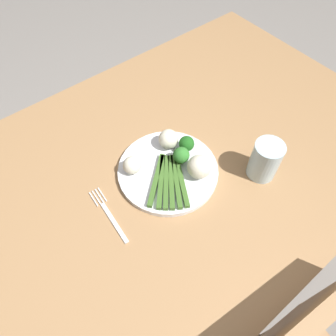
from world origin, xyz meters
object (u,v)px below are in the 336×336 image
object	(u,v)px
broccoli_front	(187,144)
water_glass	(265,160)
cauliflower_right	(132,165)
plate	(168,171)
asparagus_bundle	(169,181)
fork	(109,214)
dining_table	(146,197)
broccoli_outer_edge	(181,155)
cauliflower_back	(199,167)
cauliflower_front_left	(168,139)

from	to	relation	value
broccoli_front	water_glass	bearing A→B (deg)	-55.65
cauliflower_right	plate	bearing A→B (deg)	-35.78
asparagus_bundle	cauliflower_right	size ratio (longest dim) A/B	3.57
plate	fork	size ratio (longest dim) A/B	1.55
plate	fork	bearing A→B (deg)	-177.56
dining_table	broccoli_outer_edge	size ratio (longest dim) A/B	28.88
dining_table	fork	bearing A→B (deg)	-165.54
dining_table	cauliflower_back	distance (m)	0.20
cauliflower_back	asparagus_bundle	bearing A→B (deg)	159.93
plate	cauliflower_right	size ratio (longest dim) A/B	5.58
cauliflower_back	water_glass	world-z (taller)	water_glass
dining_table	cauliflower_back	xyz separation A→B (m)	(0.11, -0.08, 0.14)
broccoli_outer_edge	cauliflower_back	world-z (taller)	cauliflower_back
plate	water_glass	bearing A→B (deg)	-38.27
plate	dining_table	bearing A→B (deg)	157.19
dining_table	water_glass	world-z (taller)	water_glass
dining_table	broccoli_front	bearing A→B (deg)	-3.33
cauliflower_back	water_glass	distance (m)	0.16
asparagus_bundle	cauliflower_back	size ratio (longest dim) A/B	2.72
cauliflower_right	fork	world-z (taller)	cauliflower_right
asparagus_bundle	fork	world-z (taller)	asparagus_bundle
water_glass	plate	bearing A→B (deg)	141.73
broccoli_front	water_glass	size ratio (longest dim) A/B	0.47
cauliflower_back	fork	size ratio (longest dim) A/B	0.36
dining_table	broccoli_front	world-z (taller)	broccoli_front
broccoli_outer_edge	fork	distance (m)	0.23
cauliflower_back	dining_table	bearing A→B (deg)	142.81
asparagus_bundle	cauliflower_front_left	size ratio (longest dim) A/B	3.13
asparagus_bundle	plate	bearing A→B (deg)	-178.23
dining_table	broccoli_outer_edge	world-z (taller)	broccoli_outer_edge
cauliflower_front_left	fork	xyz separation A→B (m)	(-0.23, -0.07, -0.04)
cauliflower_right	water_glass	world-z (taller)	water_glass
broccoli_front	broccoli_outer_edge	bearing A→B (deg)	-149.71
cauliflower_right	cauliflower_front_left	xyz separation A→B (m)	(0.12, 0.01, 0.00)
broccoli_front	dining_table	bearing A→B (deg)	176.67
plate	cauliflower_front_left	bearing A→B (deg)	50.72
broccoli_front	cauliflower_front_left	size ratio (longest dim) A/B	0.95
broccoli_outer_edge	broccoli_front	world-z (taller)	broccoli_outer_edge
cauliflower_front_left	water_glass	xyz separation A→B (m)	(0.14, -0.21, 0.01)
dining_table	asparagus_bundle	bearing A→B (deg)	-57.60
cauliflower_back	fork	distance (m)	0.25
cauliflower_right	broccoli_outer_edge	bearing A→B (deg)	-26.35
broccoli_outer_edge	cauliflower_right	bearing A→B (deg)	153.65
water_glass	asparagus_bundle	bearing A→B (deg)	151.09
plate	water_glass	world-z (taller)	water_glass
asparagus_bundle	dining_table	bearing A→B (deg)	-109.91
asparagus_bundle	cauliflower_back	distance (m)	0.08
dining_table	water_glass	xyz separation A→B (m)	(0.25, -0.17, 0.15)
dining_table	cauliflower_back	size ratio (longest dim) A/B	24.59
cauliflower_back	plate	bearing A→B (deg)	131.11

